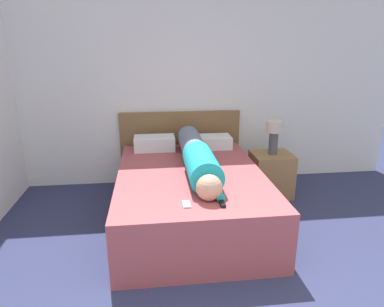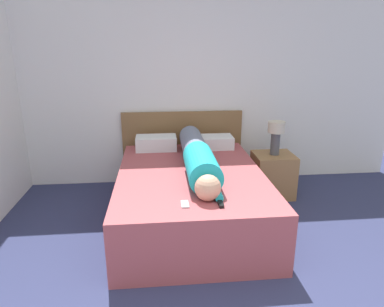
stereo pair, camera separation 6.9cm
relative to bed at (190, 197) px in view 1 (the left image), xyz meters
The scene contains 10 objects.
wall_back 1.60m from the bed, 82.61° to the left, with size 5.63×0.06×2.60m.
bed is the anchor object (origin of this frame).
headboard 1.18m from the bed, 90.00° to the left, with size 1.61×0.04×0.98m.
nightstand 1.23m from the bed, 27.75° to the left, with size 0.48×0.44×0.54m.
table_lamp 1.34m from the bed, 27.75° to the left, with size 0.20×0.20×0.41m.
person_lying 0.44m from the bed, 28.05° to the left, with size 0.31×1.72×0.31m.
pillow_near_headboard 0.98m from the bed, 112.86° to the left, with size 0.50×0.30×0.17m.
pillow_second 0.99m from the bed, 65.82° to the left, with size 0.48×0.30×0.15m.
tv_remote 0.85m from the bed, 77.33° to the right, with size 0.04×0.15×0.02m.
cell_phone 0.82m from the bed, 98.89° to the right, with size 0.06×0.13×0.01m.
Camera 1 is at (-0.54, -0.99, 1.83)m, focal length 32.00 mm.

